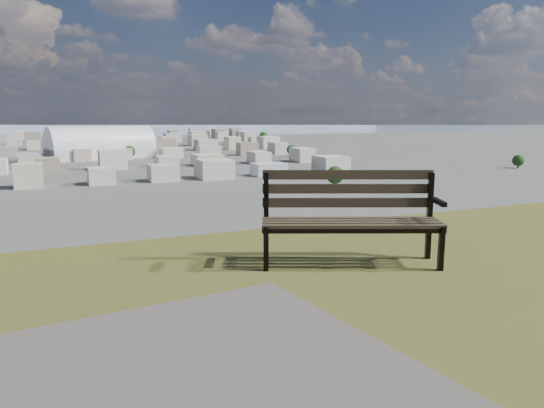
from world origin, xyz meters
name	(u,v)px	position (x,y,z in m)	size (l,w,h in m)	color
park_bench	(350,212)	(-1.17, 2.80, 25.53)	(1.85, 1.22, 0.93)	#483C29
arena	(101,148)	(25.87, 310.99, 5.61)	(60.20, 35.64, 23.79)	silver
city_blocks	(49,145)	(0.00, 394.44, 3.50)	(395.00, 361.00, 7.00)	beige
bay_water	(45,128)	(0.00, 900.00, 0.00)	(2400.00, 700.00, 0.12)	#9BB4C6
far_hills	(14,111)	(-60.92, 1402.93, 25.47)	(2050.00, 340.00, 60.00)	#9CA8C2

